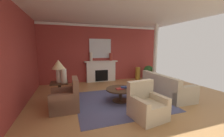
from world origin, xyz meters
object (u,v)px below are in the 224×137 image
object	(u,v)px
armchair_facing_fireplace	(147,107)
vase_mantel_left	(91,57)
fireplace	(101,72)
vase_mantel_right	(111,57)
side_table	(60,91)
armchair_near_window	(66,100)
potted_plant	(148,71)
coffee_table	(120,92)
sofa	(165,88)
table_lamp	(58,67)
mantel_mirror	(100,48)
vase_tall_corner	(138,74)
vase_on_side_table	(64,76)

from	to	relation	value
armchair_facing_fireplace	vase_mantel_left	bearing A→B (deg)	99.25
fireplace	vase_mantel_right	world-z (taller)	vase_mantel_right
side_table	armchair_near_window	bearing A→B (deg)	-73.78
potted_plant	coffee_table	bearing A→B (deg)	-137.58
sofa	table_lamp	world-z (taller)	table_lamp
fireplace	armchair_facing_fireplace	size ratio (longest dim) A/B	1.89
mantel_mirror	vase_tall_corner	world-z (taller)	mantel_mirror
vase_mantel_left	armchair_facing_fireplace	bearing A→B (deg)	-80.75
armchair_near_window	vase_on_side_table	bearing A→B (deg)	94.89
vase_mantel_left	mantel_mirror	bearing A→B (deg)	17.18
sofa	coffee_table	xyz separation A→B (m)	(-1.87, 0.02, 0.04)
side_table	vase_mantel_right	size ratio (longest dim) A/B	1.68
coffee_table	potted_plant	xyz separation A→B (m)	(2.79, 2.55, 0.16)
mantel_mirror	vase_mantel_right	bearing A→B (deg)	-17.18
armchair_near_window	vase_mantel_right	size ratio (longest dim) A/B	2.28
vase_mantel_right	vase_on_side_table	bearing A→B (deg)	-134.14
sofa	fireplace	bearing A→B (deg)	120.50
table_lamp	vase_mantel_left	distance (m)	2.85
armchair_near_window	side_table	world-z (taller)	armchair_near_window
mantel_mirror	potted_plant	xyz separation A→B (m)	(2.72, -0.61, -1.32)
potted_plant	vase_tall_corner	bearing A→B (deg)	162.79
fireplace	mantel_mirror	distance (m)	1.27
vase_mantel_left	vase_on_side_table	xyz separation A→B (m)	(-1.36, -2.53, -0.45)
armchair_facing_fireplace	table_lamp	distance (m)	3.03
coffee_table	vase_on_side_table	distance (m)	1.98
sofa	side_table	distance (m)	3.90
fireplace	potted_plant	size ratio (longest dim) A/B	2.16
fireplace	vase_mantel_right	bearing A→B (deg)	-5.12
armchair_facing_fireplace	fireplace	bearing A→B (deg)	91.94
fireplace	vase_on_side_table	xyz separation A→B (m)	(-1.91, -2.58, 0.38)
armchair_near_window	armchair_facing_fireplace	world-z (taller)	same
mantel_mirror	sofa	size ratio (longest dim) A/B	0.57
sofa	vase_mantel_left	xyz separation A→B (m)	(-2.35, 3.00, 1.08)
vase_on_side_table	potted_plant	world-z (taller)	vase_on_side_table
fireplace	sofa	size ratio (longest dim) A/B	0.85
armchair_facing_fireplace	table_lamp	xyz separation A→B (m)	(-2.20, 1.86, 0.92)
side_table	vase_tall_corner	bearing A→B (deg)	27.39
vase_on_side_table	potted_plant	xyz separation A→B (m)	(4.62, 2.10, -0.44)
mantel_mirror	side_table	distance (m)	3.59
vase_on_side_table	fireplace	bearing A→B (deg)	53.53
fireplace	table_lamp	xyz separation A→B (m)	(-2.06, -2.46, 0.68)
sofa	vase_mantel_left	size ratio (longest dim) A/B	4.58
armchair_facing_fireplace	coffee_table	distance (m)	1.31
sofa	vase_on_side_table	distance (m)	3.79
mantel_mirror	armchair_facing_fireplace	world-z (taller)	mantel_mirror
vase_on_side_table	vase_mantel_right	distance (m)	3.56
vase_mantel_left	vase_tall_corner	distance (m)	2.86
armchair_near_window	armchair_facing_fireplace	size ratio (longest dim) A/B	1.00
armchair_near_window	vase_mantel_left	world-z (taller)	vase_mantel_left
side_table	vase_mantel_left	bearing A→B (deg)	57.99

